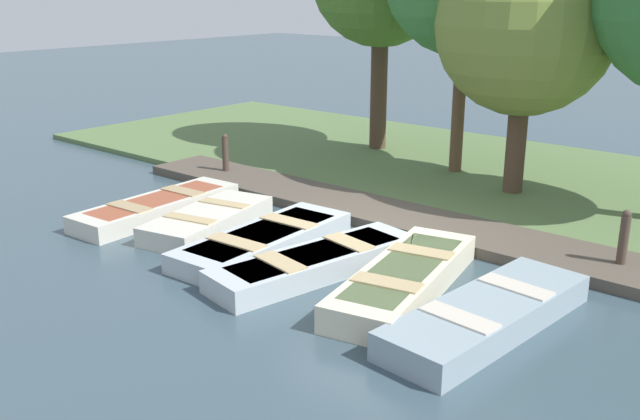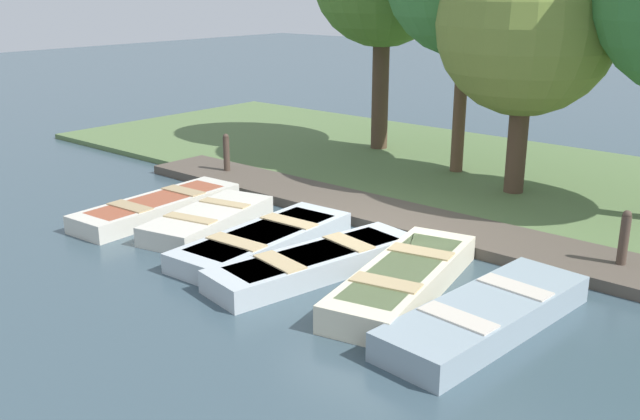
{
  "view_description": "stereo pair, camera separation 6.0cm",
  "coord_description": "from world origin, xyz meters",
  "px_view_note": "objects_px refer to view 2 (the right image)",
  "views": [
    {
      "loc": [
        9.43,
        6.88,
        4.22
      ],
      "look_at": [
        0.81,
        -0.4,
        0.65
      ],
      "focal_mm": 40.0,
      "sensor_mm": 36.0,
      "label": 1
    },
    {
      "loc": [
        9.39,
        6.93,
        4.22
      ],
      "look_at": [
        0.81,
        -0.4,
        0.65
      ],
      "focal_mm": 40.0,
      "sensor_mm": 36.0,
      "label": 2
    }
  ],
  "objects_px": {
    "rowboat_2": "(264,240)",
    "mooring_post_near": "(227,156)",
    "rowboat_4": "(404,279)",
    "park_tree_center": "(527,26)",
    "mooring_post_far": "(623,243)",
    "rowboat_1": "(208,220)",
    "rowboat_0": "(158,207)",
    "rowboat_3": "(315,262)",
    "rowboat_5": "(487,315)"
  },
  "relations": [
    {
      "from": "mooring_post_far",
      "to": "rowboat_1",
      "type": "bearing_deg",
      "value": -67.57
    },
    {
      "from": "rowboat_2",
      "to": "rowboat_1",
      "type": "bearing_deg",
      "value": -97.15
    },
    {
      "from": "rowboat_1",
      "to": "rowboat_5",
      "type": "bearing_deg",
      "value": 74.72
    },
    {
      "from": "rowboat_1",
      "to": "rowboat_5",
      "type": "xyz_separation_m",
      "value": [
        0.29,
        5.7,
        0.02
      ]
    },
    {
      "from": "rowboat_1",
      "to": "rowboat_4",
      "type": "height_order",
      "value": "rowboat_4"
    },
    {
      "from": "rowboat_2",
      "to": "rowboat_4",
      "type": "height_order",
      "value": "rowboat_4"
    },
    {
      "from": "rowboat_2",
      "to": "mooring_post_far",
      "type": "bearing_deg",
      "value": 116.3
    },
    {
      "from": "rowboat_5",
      "to": "mooring_post_near",
      "type": "distance_m",
      "value": 8.62
    },
    {
      "from": "rowboat_1",
      "to": "mooring_post_far",
      "type": "distance_m",
      "value": 6.93
    },
    {
      "from": "rowboat_0",
      "to": "mooring_post_far",
      "type": "bearing_deg",
      "value": 105.97
    },
    {
      "from": "rowboat_0",
      "to": "rowboat_1",
      "type": "xyz_separation_m",
      "value": [
        -0.09,
        1.35,
        0.01
      ]
    },
    {
      "from": "rowboat_0",
      "to": "rowboat_5",
      "type": "relative_size",
      "value": 0.99
    },
    {
      "from": "rowboat_2",
      "to": "mooring_post_near",
      "type": "distance_m",
      "value": 4.79
    },
    {
      "from": "rowboat_0",
      "to": "rowboat_4",
      "type": "bearing_deg",
      "value": 87.2
    },
    {
      "from": "rowboat_4",
      "to": "rowboat_1",
      "type": "bearing_deg",
      "value": -102.52
    },
    {
      "from": "rowboat_2",
      "to": "mooring_post_near",
      "type": "bearing_deg",
      "value": -128.2
    },
    {
      "from": "park_tree_center",
      "to": "rowboat_2",
      "type": "bearing_deg",
      "value": -17.55
    },
    {
      "from": "rowboat_4",
      "to": "mooring_post_far",
      "type": "height_order",
      "value": "mooring_post_far"
    },
    {
      "from": "rowboat_1",
      "to": "park_tree_center",
      "type": "height_order",
      "value": "park_tree_center"
    },
    {
      "from": "rowboat_1",
      "to": "mooring_post_far",
      "type": "xyz_separation_m",
      "value": [
        -2.64,
        6.39,
        0.34
      ]
    },
    {
      "from": "mooring_post_far",
      "to": "park_tree_center",
      "type": "bearing_deg",
      "value": -131.98
    },
    {
      "from": "mooring_post_far",
      "to": "rowboat_0",
      "type": "bearing_deg",
      "value": -70.63
    },
    {
      "from": "rowboat_5",
      "to": "mooring_post_far",
      "type": "bearing_deg",
      "value": 171.74
    },
    {
      "from": "rowboat_2",
      "to": "rowboat_5",
      "type": "relative_size",
      "value": 0.99
    },
    {
      "from": "rowboat_0",
      "to": "rowboat_1",
      "type": "height_order",
      "value": "rowboat_1"
    },
    {
      "from": "mooring_post_far",
      "to": "rowboat_5",
      "type": "bearing_deg",
      "value": -13.28
    },
    {
      "from": "mooring_post_far",
      "to": "park_tree_center",
      "type": "relative_size",
      "value": 0.2
    },
    {
      "from": "rowboat_0",
      "to": "mooring_post_near",
      "type": "distance_m",
      "value": 2.94
    },
    {
      "from": "mooring_post_near",
      "to": "park_tree_center",
      "type": "xyz_separation_m",
      "value": [
        -2.81,
        5.66,
        2.94
      ]
    },
    {
      "from": "mooring_post_far",
      "to": "park_tree_center",
      "type": "xyz_separation_m",
      "value": [
        -2.81,
        -3.12,
        2.94
      ]
    },
    {
      "from": "rowboat_0",
      "to": "park_tree_center",
      "type": "relative_size",
      "value": 0.67
    },
    {
      "from": "park_tree_center",
      "to": "rowboat_4",
      "type": "bearing_deg",
      "value": 10.15
    },
    {
      "from": "park_tree_center",
      "to": "rowboat_1",
      "type": "bearing_deg",
      "value": -30.97
    },
    {
      "from": "rowboat_0",
      "to": "rowboat_4",
      "type": "xyz_separation_m",
      "value": [
        -0.06,
        5.61,
        0.03
      ]
    },
    {
      "from": "rowboat_3",
      "to": "park_tree_center",
      "type": "relative_size",
      "value": 0.69
    },
    {
      "from": "rowboat_0",
      "to": "rowboat_4",
      "type": "relative_size",
      "value": 0.96
    },
    {
      "from": "rowboat_3",
      "to": "mooring_post_near",
      "type": "bearing_deg",
      "value": -108.65
    },
    {
      "from": "mooring_post_far",
      "to": "park_tree_center",
      "type": "distance_m",
      "value": 5.13
    },
    {
      "from": "rowboat_0",
      "to": "rowboat_3",
      "type": "relative_size",
      "value": 0.96
    },
    {
      "from": "rowboat_5",
      "to": "park_tree_center",
      "type": "bearing_deg",
      "value": -152.02
    },
    {
      "from": "rowboat_1",
      "to": "rowboat_3",
      "type": "height_order",
      "value": "same"
    },
    {
      "from": "rowboat_4",
      "to": "park_tree_center",
      "type": "bearing_deg",
      "value": 177.99
    },
    {
      "from": "rowboat_0",
      "to": "rowboat_3",
      "type": "height_order",
      "value": "rowboat_3"
    },
    {
      "from": "rowboat_4",
      "to": "mooring_post_near",
      "type": "distance_m",
      "value": 7.16
    },
    {
      "from": "rowboat_0",
      "to": "rowboat_3",
      "type": "distance_m",
      "value": 4.19
    },
    {
      "from": "rowboat_1",
      "to": "mooring_post_near",
      "type": "distance_m",
      "value": 3.58
    },
    {
      "from": "rowboat_1",
      "to": "rowboat_0",
      "type": "bearing_deg",
      "value": -98.74
    },
    {
      "from": "rowboat_4",
      "to": "rowboat_5",
      "type": "bearing_deg",
      "value": 67.49
    },
    {
      "from": "rowboat_5",
      "to": "mooring_post_far",
      "type": "xyz_separation_m",
      "value": [
        -2.93,
        0.69,
        0.33
      ]
    },
    {
      "from": "rowboat_0",
      "to": "rowboat_4",
      "type": "height_order",
      "value": "rowboat_4"
    }
  ]
}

